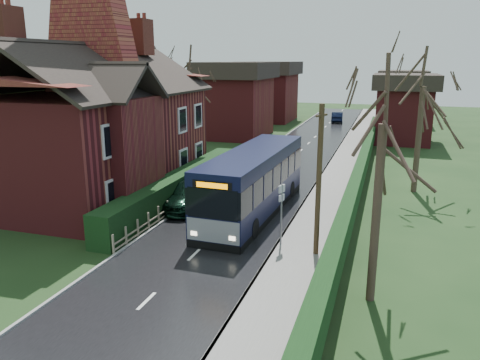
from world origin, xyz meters
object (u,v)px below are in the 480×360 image
(car_green, at_px, (188,194))
(telegraph_pole, at_px, (319,182))
(brick_house, at_px, (99,121))
(bus, at_px, (253,183))
(bus_stop_sign, at_px, (281,206))
(car_silver, at_px, (248,169))

(car_green, height_order, telegraph_pole, telegraph_pole)
(brick_house, distance_m, bus, 9.94)
(brick_house, relative_size, bus_stop_sign, 5.23)
(bus_stop_sign, bearing_deg, car_silver, 133.87)
(brick_house, height_order, car_silver, brick_house)
(bus_stop_sign, xyz_separation_m, telegraph_pole, (1.60, -0.56, 1.31))
(brick_house, xyz_separation_m, telegraph_pole, (13.53, -5.35, -1.23))
(bus, relative_size, car_green, 2.17)
(brick_house, height_order, bus, brick_house)
(telegraph_pole, bearing_deg, brick_house, 179.80)
(car_silver, height_order, telegraph_pole, telegraph_pole)
(bus, relative_size, bus_stop_sign, 3.95)
(brick_house, bearing_deg, bus_stop_sign, -21.86)
(bus, bearing_deg, telegraph_pole, -47.05)
(bus, bearing_deg, car_green, -177.19)
(car_silver, relative_size, telegraph_pole, 0.71)
(bus, bearing_deg, brick_house, 177.71)
(brick_house, xyz_separation_m, bus_stop_sign, (11.93, -4.79, -2.54))
(bus, height_order, car_silver, bus)
(brick_house, relative_size, car_silver, 3.33)
(bus, bearing_deg, car_silver, 111.35)
(car_green, distance_m, bus_stop_sign, 7.38)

